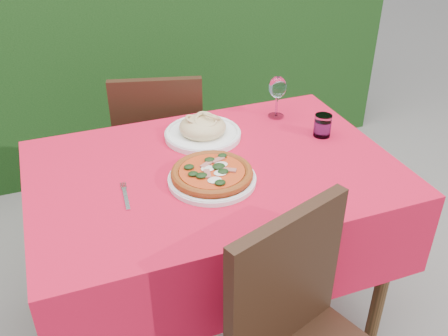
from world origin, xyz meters
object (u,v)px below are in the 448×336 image
object	(u,v)px
wine_glass	(278,89)
fork	(126,199)
pizza_plate	(212,175)
pasta_plate	(203,130)
chair_far	(160,146)
water_glass	(322,126)

from	to	relation	value
wine_glass	fork	bearing A→B (deg)	-152.40
pizza_plate	pasta_plate	distance (m)	0.31
chair_far	water_glass	xyz separation A→B (m)	(0.51, -0.57, 0.28)
wine_glass	fork	size ratio (longest dim) A/B	1.05
chair_far	pasta_plate	bearing A→B (deg)	114.83
pizza_plate	chair_far	bearing A→B (deg)	90.56
pizza_plate	fork	size ratio (longest dim) A/B	1.80
pizza_plate	pasta_plate	bearing A→B (deg)	76.99
pizza_plate	fork	xyz separation A→B (m)	(-0.29, 0.00, -0.02)
pasta_plate	pizza_plate	bearing A→B (deg)	-103.01
pizza_plate	wine_glass	bearing A→B (deg)	41.64
wine_glass	water_glass	bearing A→B (deg)	-66.06
pizza_plate	pasta_plate	size ratio (longest dim) A/B	1.03
water_glass	fork	distance (m)	0.81
water_glass	wine_glass	xyz separation A→B (m)	(-0.09, 0.21, 0.08)
water_glass	fork	xyz separation A→B (m)	(-0.79, -0.15, -0.04)
wine_glass	pasta_plate	bearing A→B (deg)	-170.00
water_glass	wine_glass	world-z (taller)	wine_glass
chair_far	wine_glass	world-z (taller)	wine_glass
pizza_plate	wine_glass	size ratio (longest dim) A/B	1.71
pasta_plate	fork	size ratio (longest dim) A/B	1.74
pizza_plate	water_glass	bearing A→B (deg)	17.00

